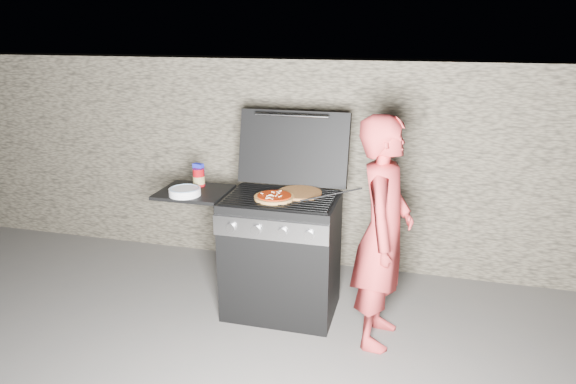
% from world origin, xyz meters
% --- Properties ---
extents(ground, '(50.00, 50.00, 0.00)m').
position_xyz_m(ground, '(0.00, 0.00, 0.00)').
color(ground, '#605C56').
extents(stone_wall, '(8.00, 0.35, 1.80)m').
position_xyz_m(stone_wall, '(0.00, 1.05, 0.90)').
color(stone_wall, gray).
rests_on(stone_wall, ground).
extents(gas_grill, '(1.34, 0.79, 0.91)m').
position_xyz_m(gas_grill, '(-0.25, 0.00, 0.46)').
color(gas_grill, black).
rests_on(gas_grill, ground).
extents(pizza_topped, '(0.34, 0.34, 0.03)m').
position_xyz_m(pizza_topped, '(-0.03, -0.06, 0.93)').
color(pizza_topped, '#BE8941').
rests_on(pizza_topped, gas_grill).
extents(pizza_plain, '(0.36, 0.36, 0.02)m').
position_xyz_m(pizza_plain, '(0.11, 0.09, 0.92)').
color(pizza_plain, tan).
rests_on(pizza_plain, gas_grill).
extents(sauce_jar, '(0.09, 0.09, 0.13)m').
position_xyz_m(sauce_jar, '(-0.68, 0.12, 0.97)').
color(sauce_jar, '#9D0B10').
rests_on(sauce_jar, gas_grill).
extents(blue_carton, '(0.08, 0.06, 0.16)m').
position_xyz_m(blue_carton, '(-0.70, 0.15, 0.98)').
color(blue_carton, '#1A21B7').
rests_on(blue_carton, gas_grill).
extents(plate_stack, '(0.29, 0.29, 0.05)m').
position_xyz_m(plate_stack, '(-0.69, -0.12, 0.93)').
color(plate_stack, white).
rests_on(plate_stack, gas_grill).
extents(person, '(0.42, 0.60, 1.56)m').
position_xyz_m(person, '(0.74, -0.18, 0.78)').
color(person, '#C93536').
rests_on(person, ground).
extents(tongs, '(0.41, 0.17, 0.09)m').
position_xyz_m(tongs, '(0.36, 0.00, 0.95)').
color(tongs, black).
rests_on(tongs, gas_grill).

